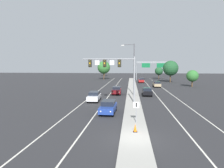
{
  "coord_description": "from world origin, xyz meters",
  "views": [
    {
      "loc": [
        -0.35,
        -15.67,
        6.05
      ],
      "look_at": [
        -3.2,
        13.58,
        3.2
      ],
      "focal_mm": 31.6,
      "sensor_mm": 36.0,
      "label": 1
    }
  ],
  "objects": [
    {
      "name": "tree_far_right_a",
      "position": [
        16.47,
        40.47,
        3.03
      ],
      "size": [
        3.22,
        3.22,
        4.65
      ],
      "color": "#4C3823",
      "rests_on": "ground"
    },
    {
      "name": "car_receding_black",
      "position": [
        2.85,
        23.62,
        0.82
      ],
      "size": [
        1.92,
        4.51,
        1.58
      ],
      "color": "black",
      "rests_on": "ground"
    },
    {
      "name": "tree_far_left_c",
      "position": [
        -11.76,
        66.13,
        5.01
      ],
      "size": [
        5.3,
        5.3,
        7.67
      ],
      "color": "#4C3823",
      "rests_on": "ground"
    },
    {
      "name": "edge_stripe_right",
      "position": [
        8.0,
        25.0,
        0.0
      ],
      "size": [
        0.14,
        100.0,
        0.01
      ],
      "primitive_type": "cube",
      "color": "silver",
      "rests_on": "ground"
    },
    {
      "name": "street_lamp_median",
      "position": [
        -0.04,
        22.87,
        5.79
      ],
      "size": [
        2.58,
        0.28,
        10.0
      ],
      "color": "#4C4C51",
      "rests_on": "median_island"
    },
    {
      "name": "lane_stripe_oncoming_center",
      "position": [
        -4.7,
        25.0,
        0.0
      ],
      "size": [
        0.14,
        100.0,
        0.01
      ],
      "primitive_type": "cube",
      "color": "silver",
      "rests_on": "ground"
    },
    {
      "name": "lane_stripe_receding_center",
      "position": [
        4.7,
        25.0,
        0.0
      ],
      "size": [
        0.14,
        100.0,
        0.01
      ],
      "primitive_type": "cube",
      "color": "silver",
      "rests_on": "ground"
    },
    {
      "name": "edge_stripe_left",
      "position": [
        -8.0,
        25.0,
        0.0
      ],
      "size": [
        0.14,
        100.0,
        0.01
      ],
      "primitive_type": "cube",
      "color": "silver",
      "rests_on": "ground"
    },
    {
      "name": "highway_sign_gantry",
      "position": [
        8.2,
        62.39,
        6.16
      ],
      "size": [
        13.28,
        0.42,
        7.5
      ],
      "color": "gray",
      "rests_on": "ground"
    },
    {
      "name": "median_island",
      "position": [
        0.0,
        18.0,
        0.07
      ],
      "size": [
        2.4,
        110.0,
        0.15
      ],
      "primitive_type": "cube",
      "color": "#9E9B93",
      "rests_on": "ground"
    },
    {
      "name": "car_receding_red",
      "position": [
        3.06,
        52.35,
        0.82
      ],
      "size": [
        1.91,
        4.51,
        1.58
      ],
      "color": "maroon",
      "rests_on": "ground"
    },
    {
      "name": "car_oncoming_white",
      "position": [
        -6.48,
        16.52,
        0.82
      ],
      "size": [
        1.91,
        4.51,
        1.58
      ],
      "color": "silver",
      "rests_on": "ground"
    },
    {
      "name": "traffic_cone_median_nose",
      "position": [
        0.05,
        1.39,
        0.51
      ],
      "size": [
        0.36,
        0.36,
        0.74
      ],
      "color": "black",
      "rests_on": "median_island"
    },
    {
      "name": "car_oncoming_darkred",
      "position": [
        -3.33,
        24.71,
        0.82
      ],
      "size": [
        1.89,
        4.5,
        1.58
      ],
      "color": "#5B0F14",
      "rests_on": "ground"
    },
    {
      "name": "car_oncoming_blue",
      "position": [
        -3.18,
        8.57,
        0.82
      ],
      "size": [
        1.91,
        4.51,
        1.58
      ],
      "color": "navy",
      "rests_on": "ground"
    },
    {
      "name": "tree_far_right_b",
      "position": [
        11.83,
        73.03,
        3.34
      ],
      "size": [
        3.54,
        3.54,
        5.12
      ],
      "color": "#4C3823",
      "rests_on": "ground"
    },
    {
      "name": "tree_far_left_b",
      "position": [
        -14.96,
        91.91,
        3.73
      ],
      "size": [
        3.95,
        3.95,
        5.72
      ],
      "color": "#4C3823",
      "rests_on": "ground"
    },
    {
      "name": "overhead_signal_mast",
      "position": [
        -2.79,
        15.08,
        5.53
      ],
      "size": [
        8.27,
        0.44,
        7.2
      ],
      "color": "gray",
      "rests_on": "median_island"
    },
    {
      "name": "tree_far_right_c",
      "position": [
        13.2,
        54.22,
        4.93
      ],
      "size": [
        5.22,
        5.22,
        7.55
      ],
      "color": "#4C3823",
      "rests_on": "ground"
    },
    {
      "name": "car_receding_tan",
      "position": [
        6.68,
        39.05,
        0.82
      ],
      "size": [
        1.84,
        4.48,
        1.58
      ],
      "color": "tan",
      "rests_on": "ground"
    },
    {
      "name": "median_sign_post",
      "position": [
        0.2,
        4.2,
        1.59
      ],
      "size": [
        0.6,
        0.1,
        2.2
      ],
      "color": "gray",
      "rests_on": "median_island"
    },
    {
      "name": "ground_plane",
      "position": [
        0.0,
        0.0,
        0.0
      ],
      "size": [
        260.0,
        260.0,
        0.0
      ],
      "primitive_type": "plane",
      "color": "#28282B"
    }
  ]
}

